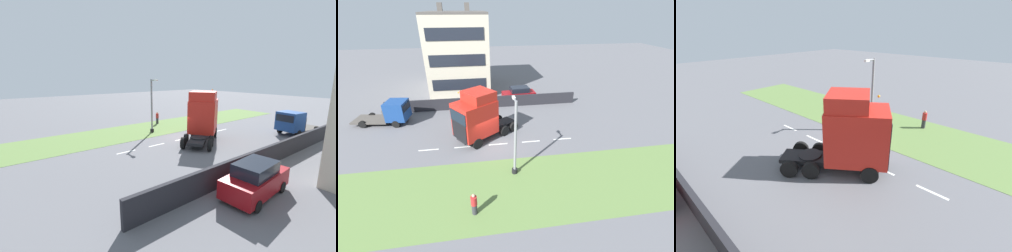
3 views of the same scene
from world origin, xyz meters
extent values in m
plane|color=slate|center=(0.00, 0.00, 0.00)|extent=(120.00, 120.00, 0.00)
cube|color=#607F42|center=(-6.00, 0.00, 0.01)|extent=(7.00, 44.00, 0.01)
cube|color=white|center=(0.00, -7.10, 0.00)|extent=(0.16, 1.80, 0.00)
cube|color=white|center=(0.00, -3.90, 0.00)|extent=(0.16, 1.80, 0.00)
cube|color=white|center=(0.00, -0.70, 0.00)|extent=(0.16, 1.80, 0.00)
cube|color=white|center=(0.00, 2.50, 0.00)|extent=(0.16, 1.80, 0.00)
cube|color=white|center=(0.00, 5.70, 0.00)|extent=(0.16, 1.80, 0.00)
cube|color=#232328|center=(9.00, 0.00, 0.73)|extent=(0.25, 24.00, 1.47)
cube|color=black|center=(1.88, 0.09, 0.67)|extent=(4.91, 6.14, 0.24)
cube|color=red|center=(1.04, 1.28, 2.40)|extent=(4.18, 4.42, 3.23)
cube|color=black|center=(-0.01, 2.77, 1.69)|extent=(1.84, 1.32, 1.81)
cube|color=black|center=(-0.01, 2.77, 3.11)|extent=(1.95, 1.40, 1.03)
cube|color=red|center=(1.35, 0.85, 4.46)|extent=(3.36, 3.32, 0.90)
sphere|color=orange|center=(1.00, 2.57, 4.98)|extent=(0.14, 0.14, 0.14)
cylinder|color=black|center=(2.72, -1.11, 0.85)|extent=(1.99, 1.99, 0.12)
cylinder|color=black|center=(-0.41, 1.26, 0.52)|extent=(0.86, 1.03, 1.04)
cylinder|color=black|center=(1.55, 2.64, 0.52)|extent=(0.86, 1.03, 1.04)
cylinder|color=black|center=(1.55, -1.53, 0.52)|extent=(0.86, 1.03, 1.04)
cylinder|color=black|center=(3.52, -0.15, 0.52)|extent=(0.86, 1.03, 1.04)
cylinder|color=black|center=(2.30, -2.59, 0.52)|extent=(0.86, 1.03, 1.04)
cylinder|color=black|center=(4.26, -1.21, 0.52)|extent=(0.86, 1.03, 1.04)
cube|color=navy|center=(6.06, 9.64, 1.59)|extent=(2.51, 2.35, 2.02)
cube|color=black|center=(5.92, 8.59, 2.00)|extent=(1.97, 0.30, 0.73)
cube|color=#4C4742|center=(6.45, 12.57, 0.49)|extent=(2.74, 4.11, 0.18)
cube|color=#4C4742|center=(6.20, 10.71, 1.29)|extent=(2.25, 0.40, 1.42)
cylinder|color=black|center=(7.10, 9.50, 0.40)|extent=(0.34, 0.82, 0.80)
cylinder|color=black|center=(5.02, 9.78, 0.40)|extent=(0.34, 0.82, 0.80)
cylinder|color=black|center=(7.56, 13.02, 0.40)|extent=(0.34, 0.82, 0.80)
cylinder|color=black|center=(5.49, 13.29, 0.40)|extent=(0.34, 0.82, 0.80)
cube|color=maroon|center=(10.78, -4.87, 0.78)|extent=(2.18, 4.55, 1.01)
cube|color=black|center=(10.79, -4.98, 1.61)|extent=(1.76, 2.54, 0.67)
cylinder|color=black|center=(9.80, -3.50, 0.32)|extent=(0.24, 0.65, 0.64)
cylinder|color=black|center=(11.57, -3.37, 0.32)|extent=(0.24, 0.65, 0.64)
cylinder|color=black|center=(10.00, -6.37, 0.32)|extent=(0.24, 0.65, 0.64)
cylinder|color=black|center=(11.77, -6.24, 0.32)|extent=(0.24, 0.65, 0.64)
cylinder|color=black|center=(-4.34, -1.48, 0.20)|extent=(0.44, 0.44, 0.40)
cylinder|color=gray|center=(-4.34, -1.48, 3.03)|extent=(0.20, 0.20, 6.05)
cylinder|color=gray|center=(-3.89, -1.48, 5.95)|extent=(0.90, 0.14, 0.14)
cube|color=silver|center=(-3.44, -1.48, 5.95)|extent=(0.44, 0.20, 0.16)
cylinder|color=#333338|center=(-7.82, 1.73, 0.39)|extent=(0.34, 0.34, 0.79)
cylinder|color=#B22626|center=(-7.82, 1.73, 1.10)|extent=(0.39, 0.39, 0.62)
sphere|color=tan|center=(-7.82, 1.73, 1.51)|extent=(0.21, 0.21, 0.21)
camera|label=1|loc=(16.74, -15.57, 6.48)|focal=24.00mm
camera|label=2|loc=(-17.95, 1.30, 11.54)|focal=24.00mm
camera|label=3|loc=(10.39, 8.57, 8.17)|focal=24.00mm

